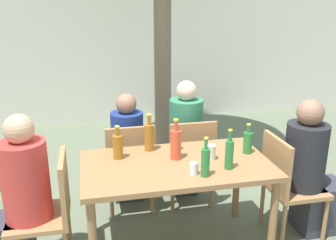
{
  "coord_description": "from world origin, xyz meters",
  "views": [
    {
      "loc": [
        -0.63,
        -2.54,
        1.95
      ],
      "look_at": [
        0.0,
        0.3,
        1.01
      ],
      "focal_mm": 40.0,
      "sensor_mm": 36.0,
      "label": 1
    }
  ],
  "objects": [
    {
      "name": "cafe_building_wall",
      "position": [
        0.0,
        3.57,
        1.4
      ],
      "size": [
        10.0,
        0.08,
        2.8
      ],
      "color": "silver",
      "rests_on": "ground_plane"
    },
    {
      "name": "dining_table_front",
      "position": [
        0.0,
        0.0,
        0.67
      ],
      "size": [
        1.44,
        0.82,
        0.76
      ],
      "color": "#996B42",
      "rests_on": "ground_plane"
    },
    {
      "name": "patio_chair_0",
      "position": [
        -0.95,
        0.0,
        0.5
      ],
      "size": [
        0.44,
        0.44,
        0.89
      ],
      "rotation": [
        0.0,
        0.0,
        -1.57
      ],
      "color": "#A87A4C",
      "rests_on": "ground_plane"
    },
    {
      "name": "patio_chair_1",
      "position": [
        0.95,
        0.0,
        0.5
      ],
      "size": [
        0.44,
        0.44,
        0.89
      ],
      "rotation": [
        0.0,
        0.0,
        1.57
      ],
      "color": "#A87A4C",
      "rests_on": "ground_plane"
    },
    {
      "name": "patio_chair_2",
      "position": [
        -0.29,
        0.64,
        0.5
      ],
      "size": [
        0.44,
        0.44,
        0.89
      ],
      "rotation": [
        0.0,
        0.0,
        3.14
      ],
      "color": "#A87A4C",
      "rests_on": "ground_plane"
    },
    {
      "name": "patio_chair_3",
      "position": [
        0.29,
        0.64,
        0.5
      ],
      "size": [
        0.44,
        0.44,
        0.89
      ],
      "rotation": [
        0.0,
        0.0,
        3.14
      ],
      "color": "#A87A4C",
      "rests_on": "ground_plane"
    },
    {
      "name": "person_seated_0",
      "position": [
        -1.18,
        -0.0,
        0.55
      ],
      "size": [
        0.57,
        0.33,
        1.22
      ],
      "rotation": [
        0.0,
        0.0,
        -1.57
      ],
      "color": "#383842",
      "rests_on": "ground_plane"
    },
    {
      "name": "person_seated_1",
      "position": [
        1.18,
        -0.0,
        0.54
      ],
      "size": [
        0.57,
        0.34,
        1.2
      ],
      "rotation": [
        0.0,
        0.0,
        1.57
      ],
      "color": "#383842",
      "rests_on": "ground_plane"
    },
    {
      "name": "person_seated_2",
      "position": [
        -0.29,
        0.88,
        0.49
      ],
      "size": [
        0.31,
        0.55,
        1.13
      ],
      "rotation": [
        0.0,
        0.0,
        3.14
      ],
      "color": "#383842",
      "rests_on": "ground_plane"
    },
    {
      "name": "person_seated_3",
      "position": [
        0.29,
        0.87,
        0.54
      ],
      "size": [
        0.33,
        0.56,
        1.22
      ],
      "rotation": [
        0.0,
        0.0,
        3.14
      ],
      "color": "#383842",
      "rests_on": "ground_plane"
    },
    {
      "name": "amber_bottle_0",
      "position": [
        -0.43,
        0.18,
        0.86
      ],
      "size": [
        0.08,
        0.08,
        0.27
      ],
      "color": "#9E661E",
      "rests_on": "dining_table_front"
    },
    {
      "name": "green_bottle_1",
      "position": [
        0.35,
        -0.18,
        0.88
      ],
      "size": [
        0.06,
        0.06,
        0.31
      ],
      "color": "#287A38",
      "rests_on": "dining_table_front"
    },
    {
      "name": "green_bottle_2",
      "position": [
        0.61,
        0.07,
        0.86
      ],
      "size": [
        0.07,
        0.07,
        0.25
      ],
      "color": "#287A38",
      "rests_on": "dining_table_front"
    },
    {
      "name": "green_bottle_3",
      "position": [
        0.14,
        -0.26,
        0.87
      ],
      "size": [
        0.06,
        0.06,
        0.29
      ],
      "color": "#287A38",
      "rests_on": "dining_table_front"
    },
    {
      "name": "soda_bottle_4",
      "position": [
        0.01,
        0.08,
        0.89
      ],
      "size": [
        0.08,
        0.08,
        0.33
      ],
      "color": "#DB4C2D",
      "rests_on": "dining_table_front"
    },
    {
      "name": "amber_bottle_5",
      "position": [
        -0.16,
        0.3,
        0.88
      ],
      "size": [
        0.08,
        0.08,
        0.31
      ],
      "color": "#9E661E",
      "rests_on": "dining_table_front"
    },
    {
      "name": "drinking_glass_0",
      "position": [
        0.28,
        0.01,
        0.82
      ],
      "size": [
        0.08,
        0.08,
        0.12
      ],
      "color": "silver",
      "rests_on": "dining_table_front"
    },
    {
      "name": "drinking_glass_1",
      "position": [
        0.06,
        0.27,
        0.8
      ],
      "size": [
        0.07,
        0.07,
        0.09
      ],
      "color": "silver",
      "rests_on": "dining_table_front"
    },
    {
      "name": "drinking_glass_2",
      "position": [
        0.08,
        -0.21,
        0.8
      ],
      "size": [
        0.06,
        0.06,
        0.09
      ],
      "color": "white",
      "rests_on": "dining_table_front"
    }
  ]
}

